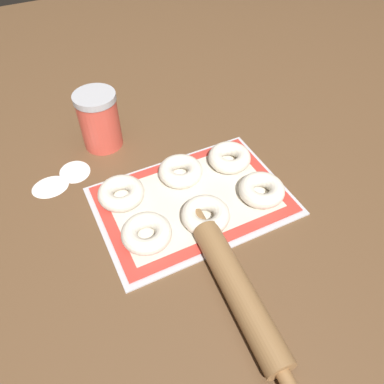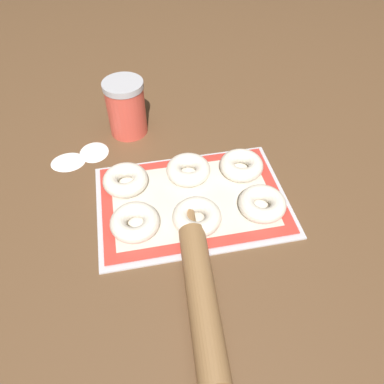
# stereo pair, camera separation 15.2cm
# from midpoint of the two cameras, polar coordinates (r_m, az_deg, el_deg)

# --- Properties ---
(ground_plane) EXTENTS (2.80, 2.80, 0.00)m
(ground_plane) POSITION_cam_midpoint_polar(r_m,az_deg,el_deg) (0.86, 5.89, -1.88)
(ground_plane) COLOR brown
(baking_tray) EXTENTS (0.43, 0.30, 0.01)m
(baking_tray) POSITION_cam_midpoint_polar(r_m,az_deg,el_deg) (0.86, 5.01, -1.61)
(baking_tray) COLOR silver
(baking_tray) RESTS_ON ground_plane
(baking_mat) EXTENTS (0.41, 0.28, 0.00)m
(baking_mat) POSITION_cam_midpoint_polar(r_m,az_deg,el_deg) (0.86, 5.03, -1.37)
(baking_mat) COLOR red
(baking_mat) RESTS_ON baking_tray
(bagel_front_left) EXTENTS (0.11, 0.11, 0.04)m
(bagel_front_left) POSITION_cam_midpoint_polar(r_m,az_deg,el_deg) (0.79, -3.31, -5.20)
(bagel_front_left) COLOR silver
(bagel_front_left) RESTS_ON baking_mat
(bagel_front_center) EXTENTS (0.11, 0.11, 0.04)m
(bagel_front_center) POSITION_cam_midpoint_polar(r_m,az_deg,el_deg) (0.80, 6.18, -4.34)
(bagel_front_center) COLOR silver
(bagel_front_center) RESTS_ON baking_mat
(bagel_front_right) EXTENTS (0.11, 0.11, 0.04)m
(bagel_front_right) POSITION_cam_midpoint_polar(r_m,az_deg,el_deg) (0.85, 15.74, -2.25)
(bagel_front_right) COLOR silver
(bagel_front_right) RESTS_ON baking_mat
(bagel_back_left) EXTENTS (0.11, 0.11, 0.04)m
(bagel_back_left) POSITION_cam_midpoint_polar(r_m,az_deg,el_deg) (0.87, -5.29, 1.36)
(bagel_back_left) COLOR silver
(bagel_back_left) RESTS_ON baking_mat
(bagel_back_center) EXTENTS (0.11, 0.11, 0.04)m
(bagel_back_center) POSITION_cam_midpoint_polar(r_m,az_deg,el_deg) (0.89, 4.27, 2.95)
(bagel_back_center) COLOR silver
(bagel_back_center) RESTS_ON baking_mat
(bagel_back_right) EXTENTS (0.11, 0.11, 0.04)m
(bagel_back_right) POSITION_cam_midpoint_polar(r_m,az_deg,el_deg) (0.92, 12.24, 3.56)
(bagel_back_right) COLOR silver
(bagel_back_right) RESTS_ON baking_mat
(flour_canister) EXTENTS (0.11, 0.11, 0.15)m
(flour_canister) POSITION_cam_midpoint_polar(r_m,az_deg,el_deg) (1.01, -5.77, 12.34)
(flour_canister) COLOR #DB4C3D
(flour_canister) RESTS_ON ground_plane
(rolling_pin) EXTENTS (0.08, 0.40, 0.06)m
(rolling_pin) POSITION_cam_midpoint_polar(r_m,az_deg,el_deg) (0.70, 7.97, -16.46)
(rolling_pin) COLOR olive
(rolling_pin) RESTS_ON ground_plane
(flour_patch_near) EXTENTS (0.09, 0.07, 0.00)m
(flour_patch_near) POSITION_cam_midpoint_polar(r_m,az_deg,el_deg) (0.98, -14.30, 4.09)
(flour_patch_near) COLOR white
(flour_patch_near) RESTS_ON ground_plane
(flour_patch_far) EXTENTS (0.08, 0.08, 0.00)m
(flour_patch_far) POSITION_cam_midpoint_polar(r_m,az_deg,el_deg) (1.00, -10.58, 5.64)
(flour_patch_far) COLOR white
(flour_patch_far) RESTS_ON ground_plane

